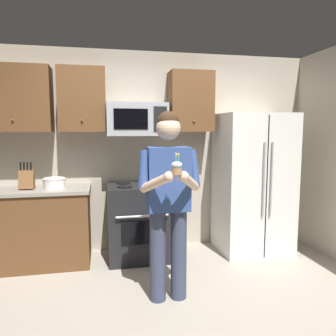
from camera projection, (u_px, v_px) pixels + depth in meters
ground_plane at (174, 316)px, 2.78m from camera, size 6.00×6.00×0.00m
wall_back at (146, 152)px, 4.33m from camera, size 4.40×0.10×2.60m
oven_range at (139, 221)px, 4.02m from camera, size 0.76×0.70×0.93m
microwave at (137, 120)px, 3.98m from camera, size 0.74×0.41×0.40m
refrigerator at (253, 183)px, 4.22m from camera, size 0.90×0.75×1.80m
cabinet_row_upper at (89, 100)px, 3.89m from camera, size 2.78×0.36×0.76m
counter_left at (28, 227)px, 3.78m from camera, size 1.44×0.66×0.92m
knife_block at (27, 179)px, 3.67m from camera, size 0.16×0.15×0.32m
bowl_large_white at (54, 183)px, 3.74m from camera, size 0.26×0.26×0.12m
person at (169, 196)px, 2.93m from camera, size 0.60×0.48×1.76m
cupcake at (177, 168)px, 2.58m from camera, size 0.09×0.09×0.17m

